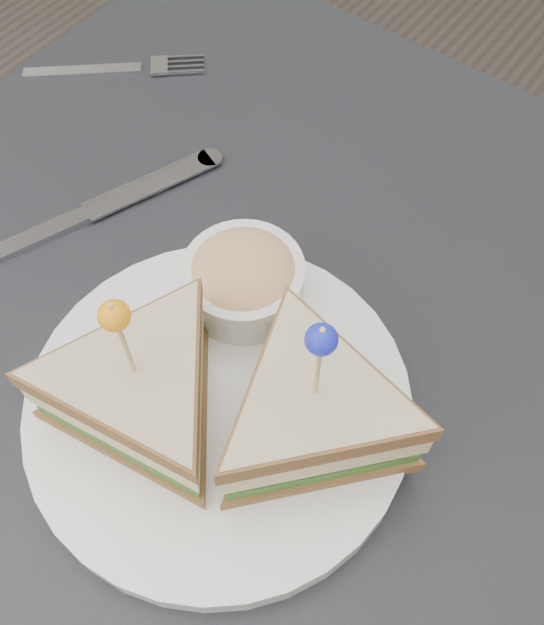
{
  "coord_description": "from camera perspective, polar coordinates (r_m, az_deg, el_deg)",
  "views": [
    {
      "loc": [
        0.17,
        -0.2,
        1.23
      ],
      "look_at": [
        0.01,
        0.01,
        0.8
      ],
      "focal_mm": 40.0,
      "sensor_mm": 36.0,
      "label": 1
    }
  ],
  "objects": [
    {
      "name": "table",
      "position": [
        0.61,
        -1.31,
        -6.4
      ],
      "size": [
        0.8,
        0.8,
        0.75
      ],
      "color": "black",
      "rests_on": "ground"
    },
    {
      "name": "ground_plane",
      "position": [
        1.26,
        -0.68,
        -19.78
      ],
      "size": [
        3.5,
        3.5,
        0.0
      ],
      "primitive_type": "plane",
      "color": "#3F3833"
    },
    {
      "name": "cutlery_knife",
      "position": [
        0.64,
        -14.12,
        8.25
      ],
      "size": [
        0.1,
        0.22,
        0.01
      ],
      "rotation": [
        0.0,
        0.0,
        -0.37
      ],
      "color": "silver",
      "rests_on": "table"
    },
    {
      "name": "plate_meal",
      "position": [
        0.48,
        -3.77,
        -6.36
      ],
      "size": [
        0.36,
        0.36,
        0.17
      ],
      "rotation": [
        0.0,
        0.0,
        -0.37
      ],
      "color": "white",
      "rests_on": "table"
    },
    {
      "name": "cutlery_fork",
      "position": [
        0.78,
        -12.07,
        18.98
      ],
      "size": [
        0.15,
        0.14,
        0.01
      ],
      "rotation": [
        0.0,
        0.0,
        -0.86
      ],
      "color": "silver",
      "rests_on": "table"
    }
  ]
}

